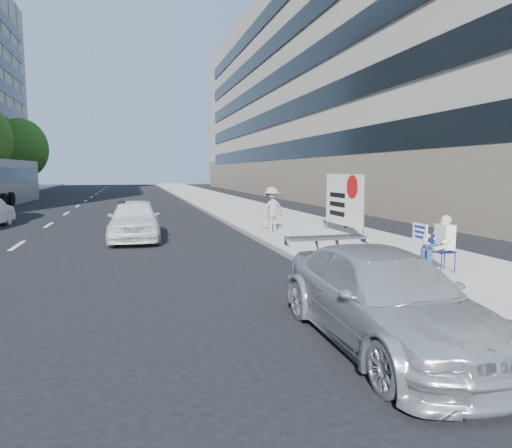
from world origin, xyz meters
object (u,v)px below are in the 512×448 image
object	(u,v)px
pedestrian_woman	(349,207)
parked_sedan	(385,299)
jogger	(272,210)
motorcycle	(123,223)
protest_banner	(344,200)
bus	(0,182)
seated_protester	(439,240)
white_sedan_near	(135,219)

from	to	relation	value
pedestrian_woman	parked_sedan	distance (m)	12.49
jogger	parked_sedan	xyz separation A→B (m)	(-1.69, -10.84, -0.35)
parked_sedan	motorcycle	distance (m)	11.73
protest_banner	bus	bearing A→B (deg)	127.03
seated_protester	protest_banner	world-z (taller)	protest_banner
seated_protester	pedestrian_woman	world-z (taller)	pedestrian_woman
jogger	bus	distance (m)	25.93
seated_protester	motorcycle	bearing A→B (deg)	131.94
jogger	parked_sedan	world-z (taller)	jogger
motorcycle	jogger	bearing A→B (deg)	-7.81
pedestrian_woman	white_sedan_near	distance (m)	8.53
jogger	white_sedan_near	size ratio (longest dim) A/B	0.40
jogger	protest_banner	bearing A→B (deg)	138.97
pedestrian_woman	parked_sedan	bearing A→B (deg)	82.15
seated_protester	parked_sedan	bearing A→B (deg)	-135.76
pedestrian_woman	bus	distance (m)	27.65
pedestrian_woman	white_sedan_near	xyz separation A→B (m)	(-8.52, -0.18, -0.26)
pedestrian_woman	seated_protester	bearing A→B (deg)	93.89
motorcycle	pedestrian_woman	bearing A→B (deg)	-3.31
protest_banner	parked_sedan	bearing A→B (deg)	-113.01
bus	jogger	bearing A→B (deg)	-53.08
parked_sedan	white_sedan_near	size ratio (longest dim) A/B	1.04
parked_sedan	white_sedan_near	bearing A→B (deg)	107.49
pedestrian_woman	motorcycle	world-z (taller)	pedestrian_woman
protest_banner	motorcycle	world-z (taller)	protest_banner
seated_protester	white_sedan_near	distance (m)	10.36
protest_banner	parked_sedan	distance (m)	10.69
white_sedan_near	pedestrian_woman	bearing A→B (deg)	3.43
jogger	pedestrian_woman	bearing A→B (deg)	169.82
seated_protester	protest_banner	distance (m)	6.63
parked_sedan	motorcycle	bearing A→B (deg)	109.37
pedestrian_woman	bus	size ratio (longest dim) A/B	0.14
parked_sedan	bus	size ratio (longest dim) A/B	0.37
pedestrian_woman	bus	xyz separation A→B (m)	(-18.00, 20.97, 0.64)
motorcycle	parked_sedan	bearing A→B (deg)	-76.29
pedestrian_woman	parked_sedan	size ratio (longest dim) A/B	0.38
bus	parked_sedan	bearing A→B (deg)	-65.48
seated_protester	parked_sedan	distance (m)	4.68
white_sedan_near	parked_sedan	bearing A→B (deg)	-71.18
pedestrian_woman	bus	world-z (taller)	bus
jogger	motorcycle	size ratio (longest dim) A/B	0.84
seated_protester	pedestrian_woman	xyz separation A→B (m)	(1.84, 8.10, 0.13)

